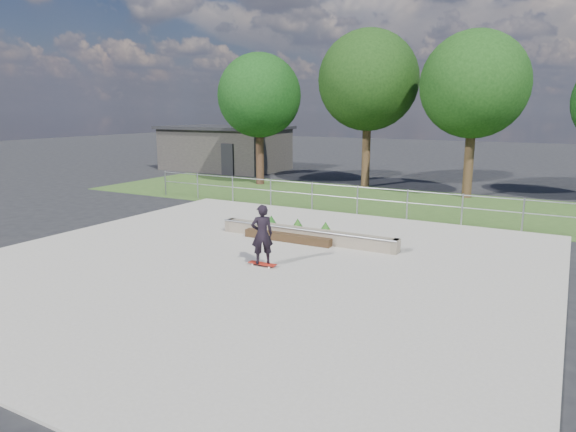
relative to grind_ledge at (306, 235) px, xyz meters
The scene contains 11 objects.
ground 2.77m from the grind_ledge, 93.21° to the right, with size 120.00×120.00×0.00m, color black.
grass_verge 8.26m from the grind_ledge, 91.07° to the left, with size 30.00×8.00×0.02m, color #2D481D.
concrete_slab 2.76m from the grind_ledge, 93.21° to the right, with size 15.00×15.00×0.06m, color gray.
fence 4.78m from the grind_ledge, 91.86° to the left, with size 20.06×0.06×1.20m.
building 20.84m from the grind_ledge, 132.86° to the left, with size 8.40×5.40×3.00m.
tree_far_left 13.88m from the grind_ledge, 128.50° to the left, with size 4.55×4.55×7.15m.
tree_mid_left 13.63m from the grind_ledge, 102.22° to the left, with size 5.25×5.25×8.25m.
tree_mid_right 12.62m from the grind_ledge, 75.81° to the left, with size 4.90×4.90×7.70m.
grind_ledge is the anchor object (origin of this frame).
planter_bed 0.52m from the grind_ledge, 161.60° to the left, with size 3.00×1.20×0.61m.
skateboarder 3.01m from the grind_ledge, 86.03° to the right, with size 0.80×0.66×1.67m.
Camera 1 is at (7.31, -11.27, 4.15)m, focal length 32.00 mm.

